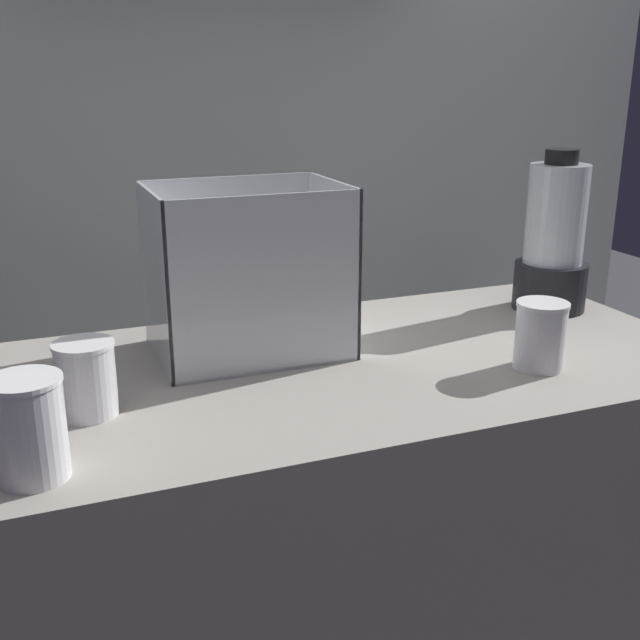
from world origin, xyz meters
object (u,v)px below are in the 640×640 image
juice_cup_orange_left (87,382)px  juice_cup_mango_middle (540,339)px  blender_pitcher (553,244)px  carrot_display_bin (250,298)px  juice_cup_carrot_far_left (30,435)px

juice_cup_orange_left → juice_cup_mango_middle: bearing=-6.9°
blender_pitcher → juice_cup_mango_middle: bearing=-129.9°
juice_cup_mango_middle → juice_cup_orange_left: bearing=173.1°
carrot_display_bin → blender_pitcher: 0.66m
carrot_display_bin → blender_pitcher: blender_pitcher is taller
juice_cup_carrot_far_left → juice_cup_orange_left: size_ratio=1.18×
blender_pitcher → juice_cup_orange_left: blender_pitcher is taller
blender_pitcher → juice_cup_carrot_far_left: bearing=-161.1°
carrot_display_bin → juice_cup_orange_left: bearing=-149.7°
carrot_display_bin → juice_cup_mango_middle: (0.43, -0.26, -0.05)m
juice_cup_orange_left → carrot_display_bin: bearing=30.3°
blender_pitcher → juice_cup_carrot_far_left: 1.11m
juice_cup_carrot_far_left → juice_cup_orange_left: juice_cup_carrot_far_left is taller
blender_pitcher → juice_cup_mango_middle: size_ratio=2.87×
juice_cup_mango_middle → blender_pitcher: bearing=50.1°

